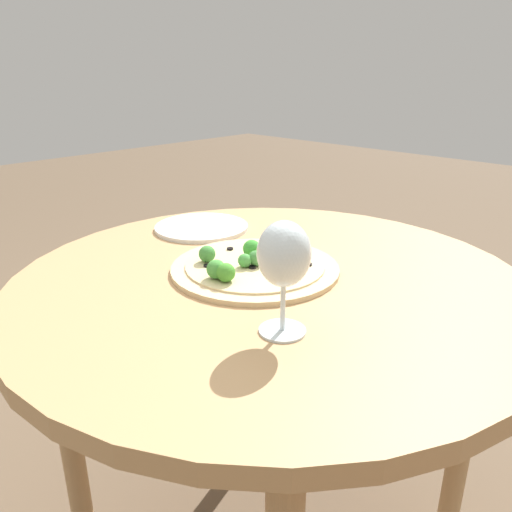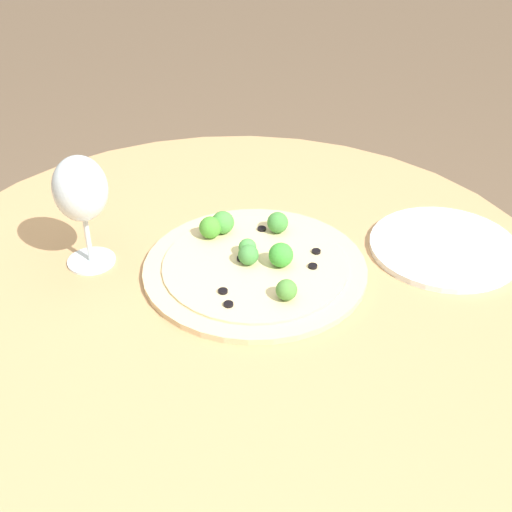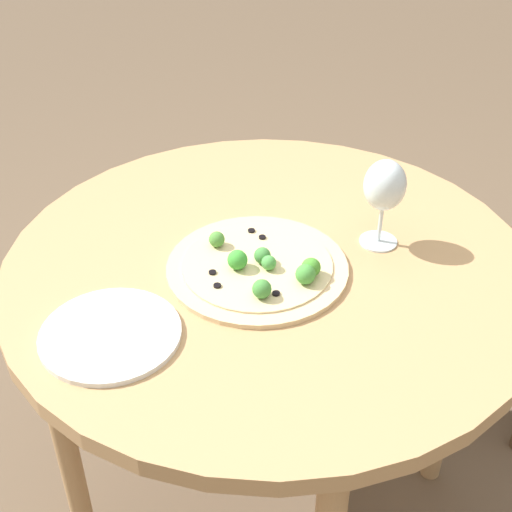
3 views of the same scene
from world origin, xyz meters
TOP-DOWN VIEW (x-y plane):
  - dining_table at (0.00, 0.00)m, footprint 1.02×1.02m
  - pizza at (-0.04, -0.00)m, footprint 0.34×0.34m
  - wine_glass at (0.17, -0.15)m, footprint 0.08×0.08m
  - plate_near at (-0.33, 0.10)m, footprint 0.24×0.24m

SIDE VIEW (x-z plane):
  - dining_table at x=0.00m, z-range 0.30..1.07m
  - plate_near at x=-0.33m, z-range 0.77..0.78m
  - pizza at x=-0.04m, z-range 0.75..0.80m
  - wine_glass at x=0.17m, z-range 0.80..0.98m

